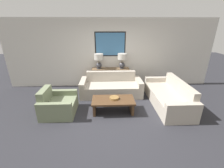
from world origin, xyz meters
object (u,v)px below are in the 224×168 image
Objects in this scene: table_lamp_left at (99,59)px; table_lamp_right at (122,59)px; couch_by_side at (168,97)px; decorative_bowl at (114,98)px; console_table at (111,78)px; armchair_near_back_wall at (58,105)px; couch_by_back_wall at (111,87)px; coffee_table at (113,103)px.

table_lamp_left and table_lamp_right have the same top height.
decorative_bowl is at bearing -169.24° from couch_by_side.
console_table is at bearing 91.35° from decorative_bowl.
table_lamp_left reaches higher than console_table.
armchair_near_back_wall is (-1.57, -1.85, -0.14)m from console_table.
couch_by_back_wall is 1.20m from coffee_table.
armchair_near_back_wall is at bearing 179.83° from coffee_table.
table_lamp_right reaches higher than armchair_near_back_wall.
couch_by_back_wall is (-0.45, -0.66, -0.89)m from table_lamp_right.
couch_by_side is at bearing 11.43° from coffee_table.
console_table is 2.34m from couch_by_side.
couch_by_side is 1.79× the size of coffee_table.
table_lamp_right reaches higher than coffee_table.
console_table reaches higher than coffee_table.
decorative_bowl is at bearing 42.02° from coffee_table.
table_lamp_left is 2.84m from couch_by_side.
table_lamp_left is at bearing 124.33° from couch_by_back_wall.
table_lamp_right is 2.01m from decorative_bowl.
couch_by_side is (1.79, -1.50, -0.13)m from console_table.
coffee_table is (0.01, -1.86, -0.10)m from console_table.
table_lamp_right reaches higher than console_table.
couch_by_side is (2.24, -1.50, -0.89)m from table_lamp_left.
decorative_bowl reaches higher than coffee_table.
console_table is 0.67× the size of couch_by_back_wall.
table_lamp_left is at bearing 105.06° from decorative_bowl.
console_table reaches higher than couch_by_side.
console_table is 2.44m from armchair_near_back_wall.
console_table reaches higher than armchair_near_back_wall.
decorative_bowl is (0.04, -1.17, 0.16)m from couch_by_back_wall.
armchair_near_back_wall is (-3.36, -0.35, -0.01)m from couch_by_side.
console_table is 2.51× the size of table_lamp_right.
decorative_bowl is (-1.75, -0.33, 0.16)m from couch_by_side.
table_lamp_right is 0.27× the size of couch_by_back_wall.
couch_by_back_wall is 1.98m from armchair_near_back_wall.
table_lamp_left is 0.60× the size of armchair_near_back_wall.
table_lamp_left is 0.90m from table_lamp_right.
coffee_table is (0.46, -1.86, -0.86)m from table_lamp_left.
couch_by_side is at bearing -39.95° from console_table.
couch_by_back_wall is (0.45, -0.66, -0.89)m from table_lamp_left.
armchair_near_back_wall reaches higher than decorative_bowl.
table_lamp_right reaches higher than decorative_bowl.
table_lamp_left is 0.48× the size of coffee_table.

